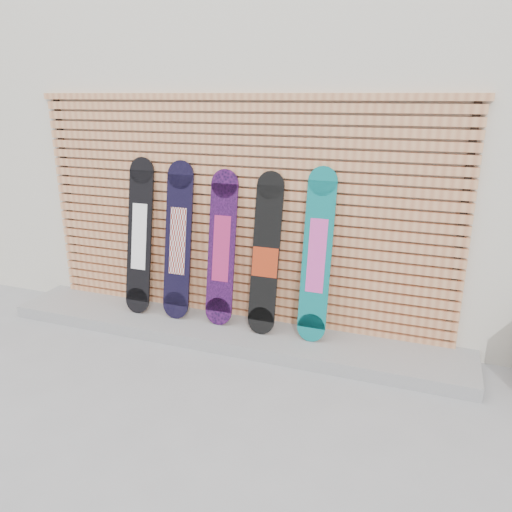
% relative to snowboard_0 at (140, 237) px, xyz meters
% --- Properties ---
extents(ground, '(80.00, 80.00, 0.00)m').
position_rel_snowboard_0_xyz_m(ground, '(1.15, -0.78, -0.90)').
color(ground, gray).
rests_on(ground, ground).
extents(building, '(12.00, 5.00, 3.60)m').
position_rel_snowboard_0_xyz_m(building, '(1.65, 2.72, 0.90)').
color(building, beige).
rests_on(building, ground).
extents(concrete_step, '(4.60, 0.70, 0.12)m').
position_rel_snowboard_0_xyz_m(concrete_step, '(1.00, -0.10, -0.84)').
color(concrete_step, gray).
rests_on(concrete_step, ground).
extents(slat_wall, '(4.26, 0.08, 2.29)m').
position_rel_snowboard_0_xyz_m(slat_wall, '(1.00, 0.19, 0.30)').
color(slat_wall, tan).
rests_on(slat_wall, ground).
extents(snowboard_0, '(0.27, 0.32, 1.57)m').
position_rel_snowboard_0_xyz_m(snowboard_0, '(0.00, 0.00, 0.00)').
color(snowboard_0, black).
rests_on(snowboard_0, concrete_step).
extents(snowboard_1, '(0.28, 0.30, 1.56)m').
position_rel_snowboard_0_xyz_m(snowboard_1, '(0.44, 0.01, -0.01)').
color(snowboard_1, black).
rests_on(snowboard_1, concrete_step).
extents(snowboard_2, '(0.28, 0.29, 1.50)m').
position_rel_snowboard_0_xyz_m(snowboard_2, '(0.90, 0.02, -0.04)').
color(snowboard_2, black).
rests_on(snowboard_2, concrete_step).
extents(snowboard_3, '(0.26, 0.33, 1.50)m').
position_rel_snowboard_0_xyz_m(snowboard_3, '(1.36, -0.01, -0.05)').
color(snowboard_3, black).
rests_on(snowboard_3, concrete_step).
extents(snowboard_4, '(0.26, 0.31, 1.57)m').
position_rel_snowboard_0_xyz_m(snowboard_4, '(1.84, 0.01, -0.00)').
color(snowboard_4, '#0B6A6C').
rests_on(snowboard_4, concrete_step).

